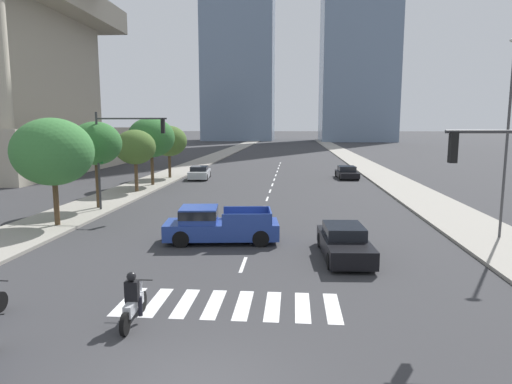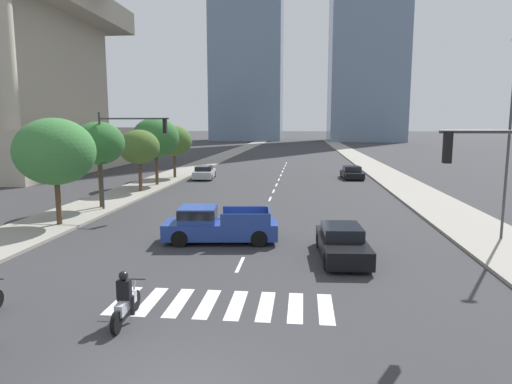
% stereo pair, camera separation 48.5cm
% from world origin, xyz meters
% --- Properties ---
extents(sidewalk_east, '(4.00, 260.00, 0.15)m').
position_xyz_m(sidewalk_east, '(11.44, 30.00, 0.07)').
color(sidewalk_east, gray).
rests_on(sidewalk_east, ground).
extents(sidewalk_west, '(4.00, 260.00, 0.15)m').
position_xyz_m(sidewalk_west, '(-11.44, 30.00, 0.07)').
color(sidewalk_west, gray).
rests_on(sidewalk_west, ground).
extents(crosswalk_near, '(6.75, 2.31, 0.01)m').
position_xyz_m(crosswalk_near, '(0.00, 4.65, 0.00)').
color(crosswalk_near, silver).
rests_on(crosswalk_near, ground).
extents(lane_divider_center, '(0.14, 50.00, 0.01)m').
position_xyz_m(lane_divider_center, '(0.00, 32.65, 0.00)').
color(lane_divider_center, silver).
rests_on(lane_divider_center, ground).
extents(motorcycle_lead, '(0.70, 2.16, 1.49)m').
position_xyz_m(motorcycle_lead, '(-2.44, 3.18, 0.58)').
color(motorcycle_lead, black).
rests_on(motorcycle_lead, ground).
extents(pickup_truck, '(5.45, 2.54, 1.67)m').
position_xyz_m(pickup_truck, '(-1.65, 11.99, 0.81)').
color(pickup_truck, navy).
rests_on(pickup_truck, ground).
extents(sedan_black_0, '(2.04, 4.73, 1.32)m').
position_xyz_m(sedan_black_0, '(4.06, 10.02, 0.61)').
color(sedan_black_0, black).
rests_on(sedan_black_0, ground).
extents(sedan_black_1, '(2.11, 4.41, 1.25)m').
position_xyz_m(sedan_black_1, '(7.40, 38.35, 0.57)').
color(sedan_black_1, black).
rests_on(sedan_black_1, ground).
extents(sedan_silver_2, '(2.27, 4.72, 1.31)m').
position_xyz_m(sedan_silver_2, '(-7.62, 36.66, 0.61)').
color(sedan_silver_2, '#B7BABF').
rests_on(sedan_silver_2, ground).
extents(traffic_signal_far, '(4.74, 0.28, 6.08)m').
position_xyz_m(traffic_signal_far, '(-8.62, 18.82, 4.32)').
color(traffic_signal_far, '#333335').
rests_on(traffic_signal_far, sidewalk_west).
extents(street_lamp_east, '(0.50, 0.24, 9.13)m').
position_xyz_m(street_lamp_east, '(11.74, 13.44, 5.33)').
color(street_lamp_east, '#3F3F42').
rests_on(street_lamp_east, sidewalk_east).
extents(street_tree_nearest, '(4.16, 4.16, 5.67)m').
position_xyz_m(street_tree_nearest, '(-10.64, 14.26, 4.05)').
color(street_tree_nearest, '#4C3823').
rests_on(street_tree_nearest, sidewalk_west).
extents(street_tree_second, '(3.24, 3.24, 5.51)m').
position_xyz_m(street_tree_second, '(-10.64, 19.46, 4.27)').
color(street_tree_second, '#4C3823').
rests_on(street_tree_second, sidewalk_west).
extents(street_tree_third, '(3.24, 3.24, 4.93)m').
position_xyz_m(street_tree_third, '(-10.64, 26.57, 3.69)').
color(street_tree_third, '#4C3823').
rests_on(street_tree_third, sidewalk_west).
extents(street_tree_fourth, '(4.11, 4.11, 5.94)m').
position_xyz_m(street_tree_fourth, '(-10.64, 30.72, 4.34)').
color(street_tree_fourth, '#4C3823').
rests_on(street_tree_fourth, sidewalk_west).
extents(street_tree_fifth, '(3.61, 3.61, 5.23)m').
position_xyz_m(street_tree_fifth, '(-10.64, 36.37, 3.84)').
color(street_tree_fifth, '#4C3823').
rests_on(street_tree_fifth, sidewalk_west).
extents(office_tower_left_skyline, '(24.42, 20.75, 93.83)m').
position_xyz_m(office_tower_left_skyline, '(-17.71, 154.08, 46.39)').
color(office_tower_left_skyline, slate).
rests_on(office_tower_left_skyline, ground).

